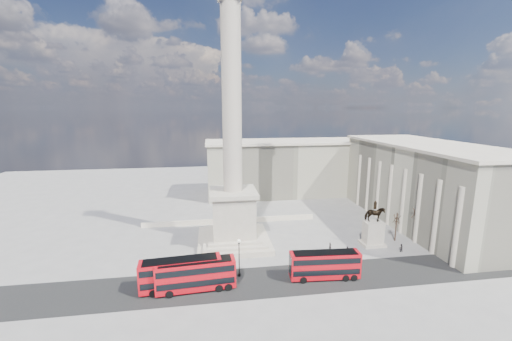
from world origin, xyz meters
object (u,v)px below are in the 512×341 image
at_px(red_bus_d, 493,252).
at_px(equestrian_statue, 373,230).
at_px(nelsons_column, 233,180).
at_px(red_bus_b, 196,275).
at_px(red_bus_a, 181,273).
at_px(red_bus_c, 325,265).
at_px(pedestrian_standing, 401,248).
at_px(pedestrian_crossing, 347,251).
at_px(pedestrian_walking, 330,247).
at_px(victorian_lamp, 239,255).

bearing_deg(red_bus_d, equestrian_statue, 152.77).
height_order(nelsons_column, red_bus_b, nelsons_column).
bearing_deg(red_bus_a, red_bus_c, -5.50).
bearing_deg(red_bus_c, pedestrian_standing, 25.19).
bearing_deg(nelsons_column, red_bus_d, -19.46).
bearing_deg(nelsons_column, pedestrian_crossing, -24.04).
bearing_deg(pedestrian_walking, red_bus_a, 175.35).
height_order(red_bus_a, victorian_lamp, victorian_lamp).
distance_m(red_bus_d, victorian_lamp, 43.43).
bearing_deg(red_bus_d, pedestrian_standing, 156.53).
xyz_separation_m(red_bus_b, pedestrian_crossing, (26.56, 6.93, -1.50)).
bearing_deg(red_bus_a, red_bus_d, -4.89).
bearing_deg(red_bus_c, red_bus_a, -177.11).
distance_m(nelsons_column, red_bus_b, 20.09).
bearing_deg(pedestrian_walking, red_bus_d, -43.12).
xyz_separation_m(victorian_lamp, equestrian_statue, (26.95, 7.81, -0.53)).
xyz_separation_m(red_bus_d, pedestrian_walking, (-25.51, 9.13, -1.53)).
relative_size(nelsons_column, pedestrian_crossing, 26.43).
bearing_deg(red_bus_b, nelsons_column, 63.20).
xyz_separation_m(nelsons_column, red_bus_c, (13.17, -15.47, -10.59)).
bearing_deg(equestrian_statue, red_bus_d, -31.99).
relative_size(victorian_lamp, pedestrian_walking, 4.07).
bearing_deg(red_bus_b, equestrian_statue, 13.84).
height_order(nelsons_column, red_bus_a, nelsons_column).
bearing_deg(nelsons_column, red_bus_c, -49.60).
height_order(pedestrian_standing, pedestrian_crossing, pedestrian_crossing).
bearing_deg(equestrian_statue, red_bus_c, -142.72).
distance_m(red_bus_d, equestrian_statue, 19.34).
height_order(red_bus_a, red_bus_c, red_bus_a).
distance_m(red_bus_a, red_bus_d, 52.11).
relative_size(red_bus_c, equestrian_statue, 1.23).
relative_size(nelsons_column, pedestrian_standing, 32.87).
height_order(red_bus_d, pedestrian_crossing, red_bus_d).
distance_m(red_bus_b, red_bus_d, 49.90).
relative_size(red_bus_a, pedestrian_crossing, 6.32).
xyz_separation_m(pedestrian_walking, pedestrian_crossing, (2.16, -2.72, 0.17)).
height_order(nelsons_column, equestrian_statue, nelsons_column).
bearing_deg(pedestrian_standing, pedestrian_crossing, -6.94).
xyz_separation_m(victorian_lamp, pedestrian_crossing, (20.00, 3.98, -2.76)).
height_order(red_bus_d, equestrian_statue, equestrian_statue).
xyz_separation_m(red_bus_a, red_bus_d, (52.11, -0.08, -0.19)).
bearing_deg(red_bus_c, red_bus_b, -175.43).
distance_m(red_bus_b, red_bus_c, 19.83).
bearing_deg(equestrian_statue, nelsons_column, 169.36).
bearing_deg(pedestrian_standing, red_bus_b, 2.28).
relative_size(red_bus_d, pedestrian_standing, 7.27).
bearing_deg(pedestrian_walking, nelsons_column, 137.45).
xyz_separation_m(red_bus_c, victorian_lamp, (-13.26, 2.61, 1.38)).
height_order(equestrian_statue, pedestrian_walking, equestrian_statue).
xyz_separation_m(red_bus_c, pedestrian_walking, (4.57, 9.32, -1.55)).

